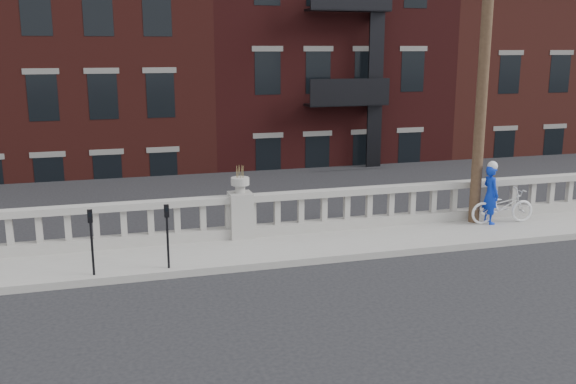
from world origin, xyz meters
name	(u,v)px	position (x,y,z in m)	size (l,w,h in m)	color
ground	(285,303)	(0.00, 0.00, 0.00)	(120.00, 120.00, 0.00)	black
sidewalk	(250,251)	(0.00, 3.00, 0.07)	(32.00, 2.20, 0.15)	gray
balustrade	(241,217)	(0.00, 3.95, 0.64)	(28.00, 0.34, 1.03)	gray
planter_pedestal	(241,210)	(0.00, 3.95, 0.83)	(0.55, 0.55, 1.76)	gray
lower_level	(174,87)	(0.56, 23.04, 2.63)	(80.00, 44.00, 20.80)	#605E59
utility_pole	(487,23)	(6.20, 3.60, 5.24)	(1.60, 0.28, 10.00)	#422D1E
parking_meter_c	(91,235)	(-3.42, 2.15, 1.00)	(0.10, 0.09, 1.36)	black
parking_meter_d	(167,229)	(-1.92, 2.15, 1.00)	(0.10, 0.09, 1.36)	black
bicycle	(502,206)	(6.84, 3.30, 0.60)	(0.60, 1.73, 0.91)	silver
cyclist	(491,194)	(6.51, 3.37, 0.92)	(0.56, 0.37, 1.54)	#0C2CB8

